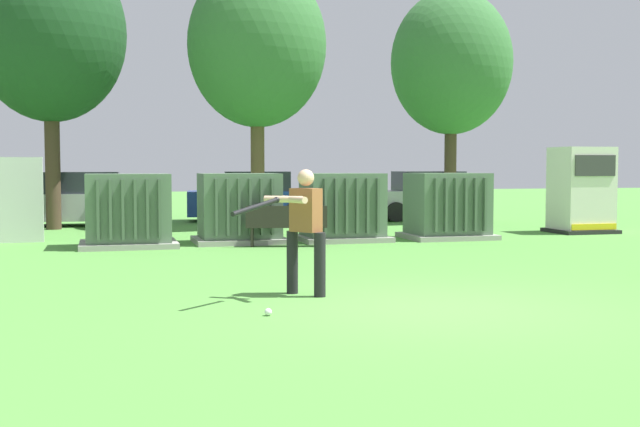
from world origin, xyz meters
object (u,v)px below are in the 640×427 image
transformer_west (128,211)px  sports_ball (268,312)px  batter (303,225)px  parked_car_left_of_center (79,201)px  transformer_mid_west (239,209)px  generator_enclosure (581,190)px  transformer_east (447,207)px  transformer_mid_east (342,208)px  parked_car_rightmost (425,197)px  park_bench (286,223)px  parked_car_right_of_center (253,198)px

transformer_west → sports_ball: (1.36, -8.78, -0.74)m
batter → parked_car_left_of_center: batter is taller
transformer_mid_west → generator_enclosure: bearing=2.2°
parked_car_left_of_center → transformer_east: bearing=-37.5°
transformer_mid_west → parked_car_left_of_center: bearing=119.9°
transformer_mid_east → transformer_mid_west: bearing=176.1°
transformer_mid_west → parked_car_rightmost: (7.38, 6.42, -0.04)m
park_bench → parked_car_left_of_center: size_ratio=0.43×
sports_ball → parked_car_left_of_center: parked_car_left_of_center is taller
transformer_mid_east → transformer_east: bearing=-2.7°
sports_ball → parked_car_rightmost: bearing=61.1°
transformer_mid_east → park_bench: bearing=-147.2°
generator_enclosure → parked_car_rightmost: 6.38m
transformer_mid_east → generator_enclosure: size_ratio=0.91×
transformer_mid_west → parked_car_left_of_center: size_ratio=0.49×
transformer_mid_east → sports_ball: transformer_mid_east is taller
parked_car_left_of_center → park_bench: bearing=-59.2°
generator_enclosure → sports_ball: 14.19m
transformer_mid_east → parked_car_rightmost: (4.91, 6.59, -0.04)m
transformer_east → batter: (-5.55, -7.47, 0.19)m
transformer_mid_west → park_bench: 1.50m
transformer_east → sports_ball: size_ratio=23.33×
transformer_mid_west → sports_ball: 9.20m
transformer_east → generator_enclosure: generator_enclosure is taller
transformer_mid_east → transformer_east: 2.68m
batter → parked_car_right_of_center: bearing=82.1°
transformer_east → transformer_west: bearing=-179.9°
sports_ball → parked_car_right_of_center: size_ratio=0.02×
generator_enclosure → sports_ball: (-10.52, -9.45, -1.09)m
transformer_west → transformer_mid_west: 2.55m
transformer_mid_west → parked_car_rightmost: size_ratio=0.50×
transformer_mid_east → sports_ball: 9.66m
park_bench → generator_enclosure: bearing=10.5°
transformer_west → park_bench: transformer_west is taller
transformer_mid_west → batter: (-0.41, -7.77, 0.19)m
parked_car_right_of_center → parked_car_left_of_center: bearing=-171.7°
transformer_mid_east → parked_car_right_of_center: bearing=95.8°
transformer_west → batter: 7.76m
transformer_mid_east → batter: 8.13m
parked_car_right_of_center → transformer_mid_west: bearing=-103.0°
transformer_mid_west → transformer_east: size_ratio=1.00×
transformer_west → generator_enclosure: (11.89, 0.67, 0.35)m
parked_car_rightmost → generator_enclosure: bearing=-72.0°
transformer_west → park_bench: bearing=-14.8°
transformer_mid_west → transformer_mid_east: same height
transformer_mid_east → batter: batter is taller
generator_enclosure → batter: (-9.76, -8.13, -0.16)m
parked_car_right_of_center → generator_enclosure: bearing=-42.4°
park_bench → batter: bearing=-100.9°
transformer_east → sports_ball: 10.85m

